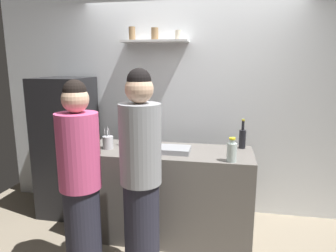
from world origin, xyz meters
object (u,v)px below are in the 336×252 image
object	(u,v)px
utensil_holder	(108,142)
wine_bottle_pale_glass	(152,136)
refrigerator	(67,146)
wine_bottle_green_glass	(130,135)
baking_pan	(173,150)
wine_bottle_amber_glass	(96,143)
person_grey_hoodie	(141,177)
wine_bottle_dark_glass	(242,138)
person_pink_top	(80,183)
water_bottle_plastic	(232,151)

from	to	relation	value
utensil_holder	wine_bottle_pale_glass	xyz separation A→B (m)	(0.42, 0.19, 0.04)
refrigerator	wine_bottle_green_glass	distance (m)	0.95
baking_pan	wine_bottle_amber_glass	bearing A→B (deg)	-165.40
wine_bottle_green_glass	person_grey_hoodie	bearing A→B (deg)	-65.57
refrigerator	baking_pan	xyz separation A→B (m)	(1.36, -0.38, 0.14)
baking_pan	wine_bottle_green_glass	size ratio (longest dim) A/B	1.04
baking_pan	wine_bottle_amber_glass	world-z (taller)	wine_bottle_amber_glass
utensil_holder	wine_bottle_pale_glass	bearing A→B (deg)	24.61
wine_bottle_dark_glass	person_pink_top	size ratio (longest dim) A/B	0.18
wine_bottle_dark_glass	person_pink_top	xyz separation A→B (m)	(-1.33, -0.95, -0.21)
refrigerator	wine_bottle_pale_glass	bearing A→B (deg)	-9.43
wine_bottle_amber_glass	person_pink_top	bearing A→B (deg)	-82.65
wine_bottle_dark_glass	utensil_holder	bearing A→B (deg)	-168.79
water_bottle_plastic	person_pink_top	distance (m)	1.33
wine_bottle_green_glass	person_grey_hoodie	world-z (taller)	person_grey_hoodie
wine_bottle_pale_glass	person_pink_top	size ratio (longest dim) A/B	0.18
utensil_holder	person_pink_top	size ratio (longest dim) A/B	0.14
refrigerator	baking_pan	world-z (taller)	refrigerator
wine_bottle_green_glass	person_grey_hoodie	xyz separation A→B (m)	(0.31, -0.68, -0.18)
utensil_holder	person_pink_top	xyz separation A→B (m)	(0.02, -0.68, -0.17)
refrigerator	wine_bottle_pale_glass	xyz separation A→B (m)	(1.10, -0.18, 0.22)
wine_bottle_dark_glass	person_grey_hoodie	world-z (taller)	person_grey_hoodie
wine_bottle_dark_glass	water_bottle_plastic	xyz separation A→B (m)	(-0.11, -0.47, -0.01)
water_bottle_plastic	person_pink_top	size ratio (longest dim) A/B	0.13
person_grey_hoodie	person_pink_top	world-z (taller)	person_grey_hoodie
wine_bottle_green_glass	wine_bottle_pale_glass	size ratio (longest dim) A/B	1.10
utensil_holder	wine_bottle_dark_glass	size ratio (longest dim) A/B	0.74
refrigerator	wine_bottle_amber_glass	distance (m)	0.88
utensil_holder	wine_bottle_green_glass	xyz separation A→B (m)	(0.20, 0.11, 0.06)
baking_pan	person_pink_top	xyz separation A→B (m)	(-0.66, -0.67, -0.13)
utensil_holder	person_grey_hoodie	xyz separation A→B (m)	(0.51, -0.57, -0.12)
baking_pan	utensil_holder	bearing A→B (deg)	179.45
wine_bottle_green_glass	wine_bottle_dark_glass	bearing A→B (deg)	7.82
refrigerator	utensil_holder	bearing A→B (deg)	-28.95
baking_pan	water_bottle_plastic	size ratio (longest dim) A/B	1.54
refrigerator	utensil_holder	xyz separation A→B (m)	(0.68, -0.37, 0.18)
wine_bottle_amber_glass	wine_bottle_green_glass	bearing A→B (deg)	51.82
wine_bottle_amber_glass	person_pink_top	size ratio (longest dim) A/B	0.17
baking_pan	utensil_holder	world-z (taller)	utensil_holder
refrigerator	utensil_holder	world-z (taller)	refrigerator
wine_bottle_amber_glass	person_grey_hoodie	size ratio (longest dim) A/B	0.16
utensil_holder	wine_bottle_pale_glass	size ratio (longest dim) A/B	0.77
wine_bottle_amber_glass	wine_bottle_pale_glass	bearing A→B (deg)	40.14
baking_pan	wine_bottle_amber_glass	xyz separation A→B (m)	(-0.72, -0.19, 0.08)
wine_bottle_amber_glass	water_bottle_plastic	xyz separation A→B (m)	(1.28, -0.00, -0.01)
utensil_holder	person_pink_top	bearing A→B (deg)	-87.94
wine_bottle_green_glass	wine_bottle_dark_glass	size ratio (longest dim) A/B	1.07
water_bottle_plastic	person_grey_hoodie	world-z (taller)	person_grey_hoodie
refrigerator	person_grey_hoodie	bearing A→B (deg)	-38.56
wine_bottle_green_glass	wine_bottle_amber_glass	world-z (taller)	wine_bottle_green_glass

